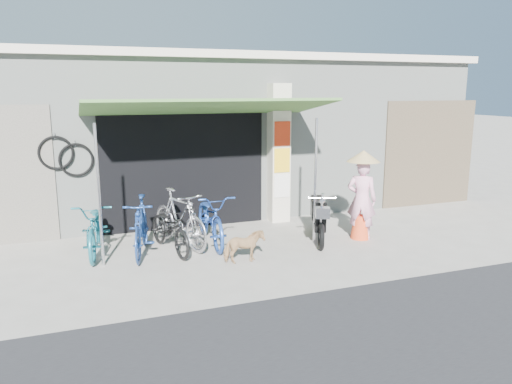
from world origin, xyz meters
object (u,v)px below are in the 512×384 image
object	(u,v)px
bike_silver	(179,218)
bike_blue	(141,227)
bike_teal	(96,227)
nun	(362,195)
street_dog	(244,247)
bike_navy	(211,218)
moped	(318,217)
bike_black	(170,228)

from	to	relation	value
bike_silver	bike_blue	bearing A→B (deg)	-179.85
bike_teal	nun	size ratio (longest dim) A/B	1.07
bike_blue	street_dog	world-z (taller)	bike_blue
bike_blue	bike_navy	world-z (taller)	bike_blue
bike_blue	nun	xyz separation A→B (m)	(4.16, -0.47, 0.35)
nun	bike_navy	bearing A→B (deg)	26.28
bike_blue	bike_navy	xyz separation A→B (m)	(1.32, 0.20, -0.01)
bike_navy	street_dog	distance (m)	1.26
moped	nun	world-z (taller)	nun
bike_teal	bike_silver	distance (m)	1.47
bike_blue	nun	size ratio (longest dim) A/B	0.99
bike_blue	bike_black	distance (m)	0.52
bike_blue	moped	world-z (taller)	bike_blue
bike_black	moped	world-z (taller)	moped
bike_teal	street_dog	size ratio (longest dim) A/B	2.78
bike_teal	bike_blue	distance (m)	0.81
bike_silver	street_dog	world-z (taller)	bike_silver
bike_navy	street_dog	world-z (taller)	bike_navy
bike_navy	nun	size ratio (longest dim) A/B	1.10
bike_black	nun	distance (m)	3.71
bike_teal	bike_silver	world-z (taller)	bike_silver
moped	bike_blue	bearing A→B (deg)	-161.78
bike_black	street_dog	distance (m)	1.48
bike_silver	bike_black	bearing A→B (deg)	-151.48
bike_navy	bike_blue	bearing A→B (deg)	-169.38
bike_silver	bike_navy	bearing A→B (deg)	-26.02
bike_blue	bike_navy	size ratio (longest dim) A/B	0.90
bike_teal	moped	distance (m)	4.13
bike_silver	nun	world-z (taller)	nun
nun	bike_silver	bearing A→B (deg)	27.46
moped	bike_black	bearing A→B (deg)	-162.86
bike_navy	moped	distance (m)	2.08
bike_blue	moped	size ratio (longest dim) A/B	1.04
bike_navy	street_dog	size ratio (longest dim) A/B	2.85
street_dog	nun	size ratio (longest dim) A/B	0.39
street_dog	moped	size ratio (longest dim) A/B	0.41
bike_silver	moped	world-z (taller)	bike_silver
bike_silver	moped	size ratio (longest dim) A/B	1.08
bike_teal	bike_navy	distance (m)	2.06
bike_navy	street_dog	bearing A→B (deg)	-76.91
bike_black	moped	distance (m)	2.85
bike_teal	bike_blue	bearing A→B (deg)	-16.37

